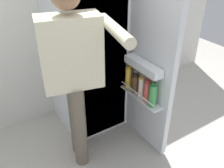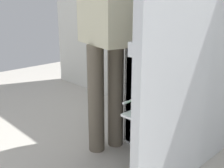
# 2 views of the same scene
# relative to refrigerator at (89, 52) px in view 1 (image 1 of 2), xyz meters

# --- Properties ---
(ground_plane) EXTENTS (6.43, 6.43, 0.00)m
(ground_plane) POSITION_rel_refrigerator_xyz_m (-0.03, -0.52, -0.85)
(ground_plane) COLOR #B7B2A8
(kitchen_wall) EXTENTS (4.40, 0.10, 2.43)m
(kitchen_wall) POSITION_rel_refrigerator_xyz_m (-0.03, 0.43, 0.36)
(kitchen_wall) COLOR silver
(kitchen_wall) RESTS_ON ground_plane
(refrigerator) EXTENTS (0.67, 1.25, 1.70)m
(refrigerator) POSITION_rel_refrigerator_xyz_m (0.00, 0.00, 0.00)
(refrigerator) COLOR silver
(refrigerator) RESTS_ON ground_plane
(person) EXTENTS (0.56, 0.82, 1.61)m
(person) POSITION_rel_refrigerator_xyz_m (-0.36, -0.43, 0.12)
(person) COLOR #665B4C
(person) RESTS_ON ground_plane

